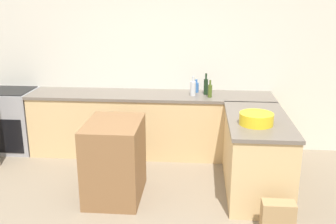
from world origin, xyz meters
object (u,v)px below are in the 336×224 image
at_px(range_oven, 10,120).
at_px(mixing_bowl, 256,119).
at_px(vinegar_bottle_clear, 193,88).
at_px(island_table, 115,160).
at_px(wine_bottle_dark, 206,86).
at_px(olive_oil_bottle, 210,90).
at_px(paper_bag, 278,219).
at_px(water_bottle_blue, 196,87).

bearing_deg(range_oven, mixing_bowl, -20.03).
bearing_deg(vinegar_bottle_clear, island_table, -123.98).
height_order(wine_bottle_dark, vinegar_bottle_clear, wine_bottle_dark).
bearing_deg(mixing_bowl, island_table, -177.97).
height_order(island_table, olive_oil_bottle, olive_oil_bottle).
relative_size(range_oven, paper_bag, 2.60).
distance_m(range_oven, olive_oil_bottle, 2.94).
distance_m(mixing_bowl, water_bottle_blue, 1.53).
bearing_deg(island_table, range_oven, 145.03).
bearing_deg(paper_bag, island_table, 159.71).
height_order(mixing_bowl, olive_oil_bottle, olive_oil_bottle).
height_order(range_oven, paper_bag, range_oven).
bearing_deg(wine_bottle_dark, range_oven, -179.26).
distance_m(range_oven, water_bottle_blue, 2.76).
relative_size(range_oven, mixing_bowl, 2.49).
xyz_separation_m(water_bottle_blue, vinegar_bottle_clear, (-0.04, -0.20, 0.03)).
distance_m(water_bottle_blue, paper_bag, 2.35).
bearing_deg(water_bottle_blue, wine_bottle_dark, -41.76).
xyz_separation_m(mixing_bowl, paper_bag, (0.16, -0.68, -0.77)).
relative_size(mixing_bowl, wine_bottle_dark, 1.22).
distance_m(range_oven, wine_bottle_dark, 2.89).
bearing_deg(water_bottle_blue, mixing_bowl, -64.62).
height_order(olive_oil_bottle, paper_bag, olive_oil_bottle).
height_order(mixing_bowl, water_bottle_blue, water_bottle_blue).
bearing_deg(water_bottle_blue, olive_oil_bottle, -55.13).
bearing_deg(olive_oil_bottle, paper_bag, -70.69).
height_order(island_table, mixing_bowl, mixing_bowl).
relative_size(wine_bottle_dark, paper_bag, 0.86).
xyz_separation_m(mixing_bowl, vinegar_bottle_clear, (-0.70, 1.18, 0.04)).
distance_m(range_oven, mixing_bowl, 3.61).
bearing_deg(olive_oil_bottle, vinegar_bottle_clear, 162.66).
relative_size(island_table, vinegar_bottle_clear, 3.28).
relative_size(range_oven, water_bottle_blue, 4.84).
relative_size(range_oven, wine_bottle_dark, 3.03).
bearing_deg(olive_oil_bottle, wine_bottle_dark, 109.80).
distance_m(olive_oil_bottle, wine_bottle_dark, 0.16).
distance_m(island_table, vinegar_bottle_clear, 1.59).
distance_m(island_table, mixing_bowl, 1.61).
relative_size(island_table, wine_bottle_dark, 2.98).
distance_m(mixing_bowl, olive_oil_bottle, 1.21).
bearing_deg(vinegar_bottle_clear, mixing_bowl, -59.52).
height_order(olive_oil_bottle, water_bottle_blue, olive_oil_bottle).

